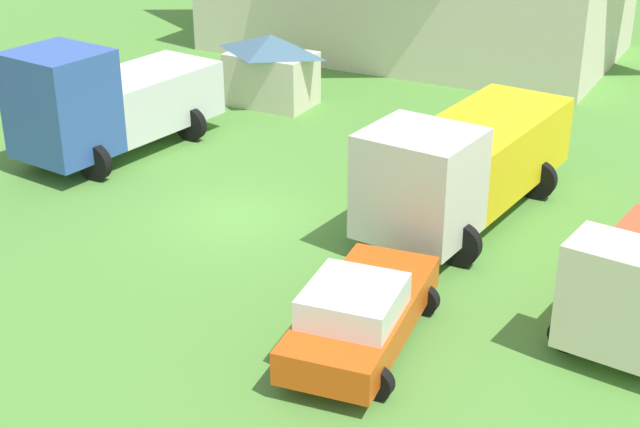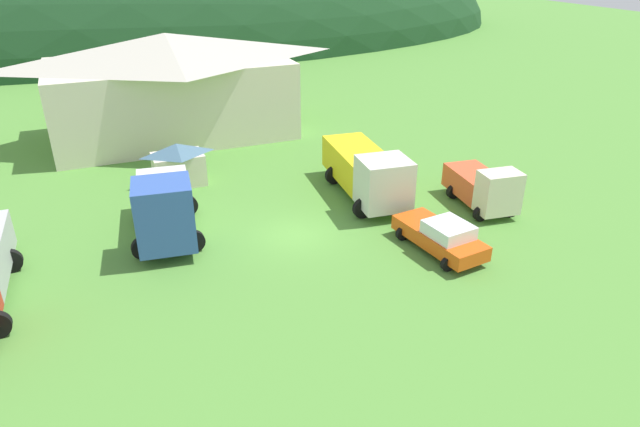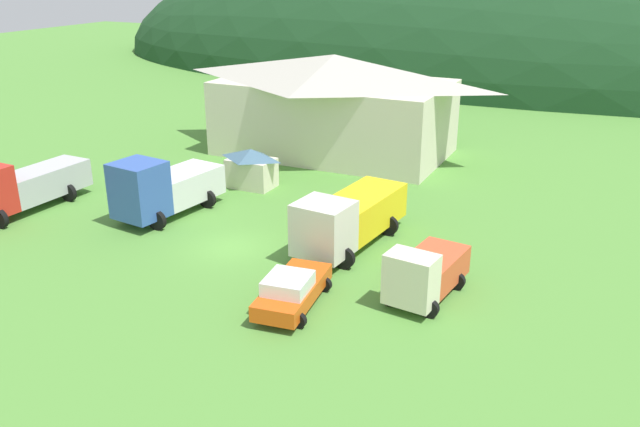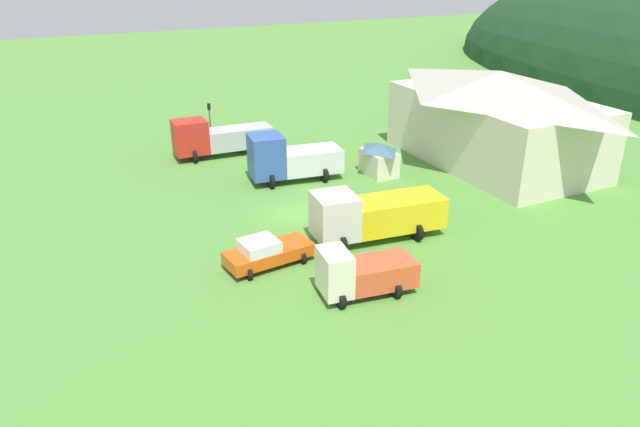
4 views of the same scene
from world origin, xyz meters
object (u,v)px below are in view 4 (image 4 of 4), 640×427
at_px(play_shed_cream, 379,158).
at_px(traffic_light_west, 210,121).
at_px(service_pickup_orange, 267,252).
at_px(crane_truck_red, 216,137).
at_px(flatbed_truck_yellow, 372,214).
at_px(light_truck_cream, 361,272).
at_px(depot_building, 496,116).
at_px(traffic_cone_near_pickup, 275,185).
at_px(box_truck_blue, 288,158).

relative_size(play_shed_cream, traffic_light_west, 0.78).
bearing_deg(service_pickup_orange, crane_truck_red, -105.72).
bearing_deg(flatbed_truck_yellow, service_pickup_orange, 9.19).
bearing_deg(play_shed_cream, light_truck_cream, -33.93).
height_order(depot_building, light_truck_cream, depot_building).
relative_size(traffic_light_west, traffic_cone_near_pickup, 8.38).
xyz_separation_m(light_truck_cream, traffic_light_west, (-26.56, 0.02, 1.26)).
bearing_deg(depot_building, play_shed_cream, -98.29).
relative_size(service_pickup_orange, traffic_cone_near_pickup, 10.45).
height_order(service_pickup_orange, traffic_cone_near_pickup, service_pickup_orange).
distance_m(flatbed_truck_yellow, service_pickup_orange, 7.00).
height_order(play_shed_cream, traffic_light_west, traffic_light_west).
height_order(box_truck_blue, traffic_light_west, traffic_light_west).
xyz_separation_m(light_truck_cream, service_pickup_orange, (-4.86, -3.20, -0.42)).
bearing_deg(traffic_light_west, crane_truck_red, -3.53).
bearing_deg(crane_truck_red, service_pickup_orange, 82.83).
bearing_deg(light_truck_cream, depot_building, -139.00).
bearing_deg(play_shed_cream, traffic_light_west, -139.97).
bearing_deg(play_shed_cream, traffic_cone_near_pickup, -99.62).
xyz_separation_m(play_shed_cream, service_pickup_orange, (9.90, -13.13, -0.50)).
xyz_separation_m(box_truck_blue, traffic_light_west, (-9.97, -3.07, 0.72)).
bearing_deg(light_truck_cream, traffic_light_west, -82.95).
height_order(light_truck_cream, traffic_light_west, traffic_light_west).
bearing_deg(light_truck_cream, crane_truck_red, -82.67).
bearing_deg(flatbed_truck_yellow, traffic_cone_near_pickup, -73.79).
distance_m(light_truck_cream, traffic_cone_near_pickup, 16.29).
distance_m(flatbed_truck_yellow, traffic_light_west, 21.66).
bearing_deg(depot_building, crane_truck_red, -119.61).
xyz_separation_m(crane_truck_red, service_pickup_orange, (19.78, -3.10, -0.82)).
bearing_deg(depot_building, light_truck_cream, -56.09).
relative_size(crane_truck_red, service_pickup_orange, 1.63).
relative_size(box_truck_blue, service_pickup_orange, 1.41).
xyz_separation_m(box_truck_blue, service_pickup_orange, (11.74, -6.29, -0.96)).
relative_size(flatbed_truck_yellow, light_truck_cream, 1.61).
relative_size(depot_building, service_pickup_orange, 3.56).
bearing_deg(traffic_cone_near_pickup, flatbed_truck_yellow, 10.21).
height_order(flatbed_truck_yellow, traffic_cone_near_pickup, flatbed_truck_yellow).
distance_m(play_shed_cream, traffic_cone_near_pickup, 8.37).
xyz_separation_m(depot_building, service_pickup_orange, (8.46, -23.02, -3.02)).
distance_m(box_truck_blue, traffic_light_west, 10.46).
relative_size(play_shed_cream, crane_truck_red, 0.39).
height_order(crane_truck_red, traffic_cone_near_pickup, crane_truck_red).
xyz_separation_m(depot_building, light_truck_cream, (13.32, -19.82, -2.60)).
height_order(depot_building, service_pickup_orange, depot_building).
bearing_deg(service_pickup_orange, traffic_cone_near_pickup, -120.63).
height_order(box_truck_blue, service_pickup_orange, box_truck_blue).
xyz_separation_m(flatbed_truck_yellow, traffic_light_west, (-21.32, -3.72, 0.88)).
xyz_separation_m(depot_building, crane_truck_red, (-11.32, -19.92, -2.20)).
bearing_deg(play_shed_cream, crane_truck_red, -134.56).
distance_m(depot_building, box_truck_blue, 17.17).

